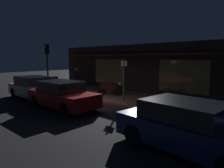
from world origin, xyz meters
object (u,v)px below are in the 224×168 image
at_px(sign_post, 124,77).
at_px(traffic_light_pole, 47,60).
at_px(bicycle_parked, 174,94).
at_px(parked_car_near, 34,87).
at_px(trash_bin, 55,82).
at_px(parked_car_far, 62,95).
at_px(parked_car_across, 188,127).
at_px(motorcycle, 110,88).
at_px(person_photographer, 77,78).

relative_size(sign_post, traffic_light_pole, 0.67).
xyz_separation_m(bicycle_parked, parked_car_near, (-7.18, -5.22, 0.20)).
relative_size(sign_post, parked_car_near, 0.58).
bearing_deg(trash_bin, parked_car_far, -27.43).
relative_size(bicycle_parked, trash_bin, 1.79).
distance_m(trash_bin, traffic_light_pole, 2.46).
height_order(sign_post, trash_bin, sign_post).
xyz_separation_m(sign_post, parked_car_across, (5.42, -3.50, -0.81)).
relative_size(motorcycle, parked_car_across, 0.37).
bearing_deg(parked_car_across, person_photographer, 159.12).
height_order(motorcycle, traffic_light_pole, traffic_light_pole).
height_order(person_photographer, trash_bin, person_photographer).
relative_size(bicycle_parked, person_photographer, 0.99).
relative_size(motorcycle, traffic_light_pole, 0.43).
bearing_deg(parked_car_near, parked_car_far, -3.05).
bearing_deg(trash_bin, person_photographer, 28.20).
distance_m(motorcycle, person_photographer, 3.85).
bearing_deg(parked_car_near, traffic_light_pole, 124.60).
distance_m(motorcycle, parked_car_near, 4.95).
relative_size(traffic_light_pole, parked_car_near, 0.88).
bearing_deg(parked_car_across, traffic_light_pole, 169.95).
bearing_deg(parked_car_far, person_photographer, 136.50).
bearing_deg(bicycle_parked, traffic_light_pole, -156.66).
relative_size(sign_post, parked_car_across, 0.57).
xyz_separation_m(motorcycle, sign_post, (1.75, -0.58, 0.86)).
distance_m(bicycle_parked, sign_post, 3.16).
relative_size(person_photographer, sign_post, 0.70).
height_order(sign_post, parked_car_near, sign_post).
xyz_separation_m(bicycle_parked, trash_bin, (-9.36, -2.37, 0.11)).
relative_size(traffic_light_pole, parked_car_across, 0.86).
distance_m(person_photographer, sign_post, 5.65).
distance_m(bicycle_parked, parked_car_far, 6.44).
xyz_separation_m(parked_car_far, parked_car_across, (6.83, -0.24, 0.00)).
bearing_deg(parked_car_far, trash_bin, 152.57).
bearing_deg(traffic_light_pole, bicycle_parked, 23.34).
bearing_deg(sign_post, parked_car_far, -113.35).
height_order(parked_car_far, parked_car_across, same).
height_order(sign_post, traffic_light_pole, traffic_light_pole).
xyz_separation_m(motorcycle, person_photographer, (-3.83, 0.12, 0.38)).
bearing_deg(parked_car_near, trash_bin, 127.37).
bearing_deg(motorcycle, trash_bin, -171.83).
relative_size(motorcycle, parked_car_near, 0.38).
height_order(bicycle_parked, traffic_light_pole, traffic_light_pole).
bearing_deg(motorcycle, traffic_light_pole, -155.79).
height_order(trash_bin, traffic_light_pole, traffic_light_pole).
distance_m(traffic_light_pole, parked_car_far, 5.45).
bearing_deg(traffic_light_pole, parked_car_across, -10.05).
xyz_separation_m(sign_post, parked_car_near, (-5.10, -3.06, -0.81)).
bearing_deg(motorcycle, parked_car_across, -29.61).
height_order(motorcycle, parked_car_far, parked_car_far).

